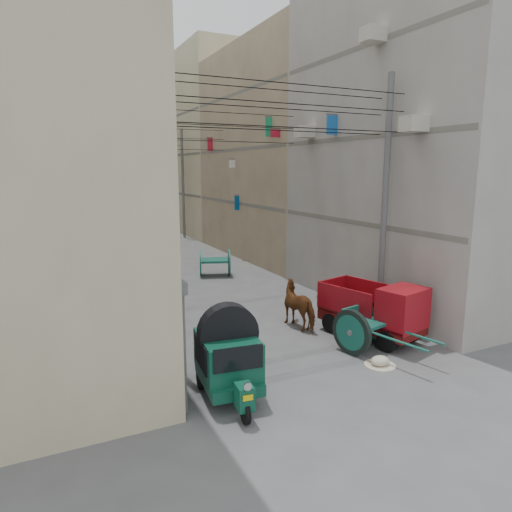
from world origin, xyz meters
TOP-DOWN VIEW (x-y plane):
  - ground at (0.00, 0.00)m, footprint 140.00×140.00m
  - building_row_left at (-8.00, 34.13)m, footprint 8.00×62.00m
  - building_row_right at (8.00, 34.13)m, footprint 8.00×62.00m
  - end_cap_building at (0.00, 66.00)m, footprint 22.00×10.00m
  - shutters_left at (-3.92, 10.38)m, footprint 0.18×14.40m
  - signboards at (-0.01, 21.66)m, footprint 8.22×40.52m
  - ac_units at (3.65, 7.67)m, footprint 0.70×6.55m
  - utility_poles at (0.00, 17.00)m, footprint 7.40×22.20m
  - overhead_cables at (0.00, 14.40)m, footprint 7.40×22.52m
  - auto_rickshaw at (-2.79, 3.63)m, footprint 1.53×2.43m
  - tonga_cart at (1.80, 4.49)m, footprint 1.67×3.03m
  - mini_truck at (2.67, 4.86)m, footprint 2.13×3.39m
  - second_cart at (1.20, 15.07)m, footprint 1.79×1.69m
  - feed_sack at (1.45, 3.43)m, footprint 0.51×0.41m
  - horse at (1.17, 7.00)m, footprint 1.06×1.83m
  - distant_car_white at (-2.37, 19.54)m, footprint 1.75×3.56m
  - distant_car_grey at (2.80, 32.48)m, footprint 1.40×3.42m
  - distant_car_green at (-0.21, 41.99)m, footprint 2.59×4.33m

SIDE VIEW (x-z plane):
  - ground at x=0.00m, z-range 0.00..0.00m
  - feed_sack at x=1.45m, z-range 0.00..0.26m
  - distant_car_grey at x=2.80m, z-range 0.00..1.10m
  - distant_car_white at x=-2.37m, z-range 0.00..1.17m
  - distant_car_green at x=-0.21m, z-range 0.00..1.18m
  - tonga_cart at x=1.80m, z-range 0.03..1.32m
  - second_cart at x=1.20m, z-range 0.04..1.33m
  - horse at x=1.17m, z-range 0.00..1.46m
  - mini_truck at x=2.67m, z-range -0.04..1.73m
  - auto_rickshaw at x=-2.79m, z-range 0.15..1.82m
  - shutters_left at x=-3.92m, z-range 0.06..2.93m
  - signboards at x=-0.01m, z-range 0.59..6.27m
  - utility_poles at x=0.00m, z-range 0.00..8.00m
  - building_row_left at x=-8.00m, z-range -0.54..13.46m
  - building_row_right at x=8.00m, z-range -0.54..13.46m
  - end_cap_building at x=0.00m, z-range 0.00..13.00m
  - overhead_cables at x=0.00m, z-range 6.20..7.33m
  - ac_units at x=3.65m, z-range 5.76..9.11m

